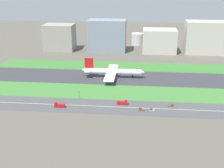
# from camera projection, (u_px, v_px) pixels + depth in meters

# --- Properties ---
(ground_plane) EXTENTS (800.00, 800.00, 0.00)m
(ground_plane) POSITION_uv_depth(u_px,v_px,m) (117.00, 77.00, 302.15)
(ground_plane) COLOR #5B564C
(runway) EXTENTS (280.00, 46.00, 0.10)m
(runway) POSITION_uv_depth(u_px,v_px,m) (117.00, 77.00, 302.13)
(runway) COLOR #38383D
(runway) RESTS_ON ground_plane
(grass_median_north) EXTENTS (280.00, 36.00, 0.10)m
(grass_median_north) POSITION_uv_depth(u_px,v_px,m) (120.00, 66.00, 340.48)
(grass_median_north) COLOR #3D7A33
(grass_median_north) RESTS_ON ground_plane
(grass_median_south) EXTENTS (280.00, 36.00, 0.10)m
(grass_median_south) POSITION_uv_depth(u_px,v_px,m) (113.00, 92.00, 263.79)
(grass_median_south) COLOR #427F38
(grass_median_south) RESTS_ON ground_plane
(highway) EXTENTS (280.00, 28.00, 0.10)m
(highway) POSITION_uv_depth(u_px,v_px,m) (109.00, 107.00, 233.86)
(highway) COLOR #4C4C4F
(highway) RESTS_ON ground_plane
(highway_centerline) EXTENTS (266.00, 0.50, 0.01)m
(highway_centerline) POSITION_uv_depth(u_px,v_px,m) (109.00, 107.00, 233.84)
(highway_centerline) COLOR silver
(highway_centerline) RESTS_ON highway
(airliner) EXTENTS (65.00, 56.00, 19.70)m
(airliner) POSITION_uv_depth(u_px,v_px,m) (112.00, 72.00, 300.51)
(airliner) COLOR white
(airliner) RESTS_ON runway
(car_1) EXTENTS (4.40, 1.80, 2.00)m
(car_1) POSITION_uv_depth(u_px,v_px,m) (171.00, 106.00, 233.72)
(car_1) COLOR brown
(car_1) RESTS_ON highway
(car_0) EXTENTS (4.40, 1.80, 2.00)m
(car_0) POSITION_uv_depth(u_px,v_px,m) (141.00, 110.00, 226.57)
(car_0) COLOR brown
(car_0) RESTS_ON highway
(truck_0) EXTENTS (8.40, 2.50, 4.00)m
(truck_0) POSITION_uv_depth(u_px,v_px,m) (122.00, 103.00, 237.05)
(truck_0) COLOR #B2191E
(truck_0) RESTS_ON highway
(truck_1) EXTENTS (8.40, 2.50, 4.00)m
(truck_1) POSITION_uv_depth(u_px,v_px,m) (59.00, 105.00, 232.24)
(truck_1) COLOR #B2191E
(truck_1) RESTS_ON highway
(car_3) EXTENTS (4.40, 1.80, 2.00)m
(car_3) POSITION_uv_depth(u_px,v_px,m) (152.00, 110.00, 225.82)
(car_3) COLOR #99999E
(car_3) RESTS_ON highway
(traffic_light) EXTENTS (0.36, 0.50, 7.20)m
(traffic_light) POSITION_uv_depth(u_px,v_px,m) (79.00, 94.00, 247.05)
(traffic_light) COLOR #4C4C51
(traffic_light) RESTS_ON highway
(terminal_building) EXTENTS (41.08, 29.90, 35.99)m
(terminal_building) POSITION_uv_depth(u_px,v_px,m) (60.00, 37.00, 410.90)
(terminal_building) COLOR #9E998E
(terminal_building) RESTS_ON ground_plane
(hangar_building) EXTENTS (51.45, 26.50, 43.02)m
(hangar_building) POSITION_uv_depth(u_px,v_px,m) (107.00, 36.00, 403.55)
(hangar_building) COLOR gray
(hangar_building) RESTS_ON ground_plane
(office_tower) EXTENTS (45.16, 31.51, 31.38)m
(office_tower) POSITION_uv_depth(u_px,v_px,m) (159.00, 41.00, 398.95)
(office_tower) COLOR beige
(office_tower) RESTS_ON ground_plane
(cargo_warehouse) EXTENTS (56.86, 28.11, 42.91)m
(cargo_warehouse) POSITION_uv_depth(u_px,v_px,m) (207.00, 38.00, 391.24)
(cargo_warehouse) COLOR beige
(cargo_warehouse) RESTS_ON ground_plane
(fuel_tank_west) EXTENTS (17.41, 17.41, 17.38)m
(fuel_tank_west) POSITION_uv_depth(u_px,v_px,m) (137.00, 39.00, 446.23)
(fuel_tank_west) COLOR silver
(fuel_tank_west) RESTS_ON ground_plane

